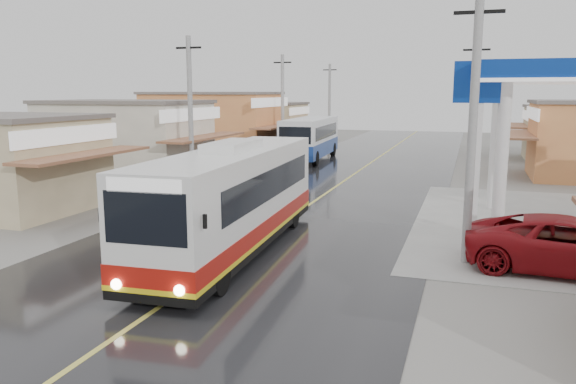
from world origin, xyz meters
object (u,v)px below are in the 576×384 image
(jeepney, at_px, (571,246))
(tyre_stack, at_px, (189,192))
(tricycle_far, at_px, (211,157))
(coach_bus, at_px, (234,199))
(cyclist, at_px, (258,181))
(second_bus, at_px, (310,138))
(tricycle_near, at_px, (209,166))

(jeepney, relative_size, tyre_stack, 7.43)
(tricycle_far, bearing_deg, coach_bus, -67.82)
(jeepney, bearing_deg, tricycle_far, 55.19)
(cyclist, height_order, tyre_stack, cyclist)
(tricycle_far, bearing_deg, tyre_stack, -77.25)
(second_bus, relative_size, cyclist, 4.45)
(coach_bus, height_order, cyclist, coach_bus)
(coach_bus, bearing_deg, cyclist, 103.60)
(coach_bus, relative_size, cyclist, 5.32)
(second_bus, xyz_separation_m, tyre_stack, (-1.59, -16.56, -1.52))
(jeepney, relative_size, cyclist, 2.66)
(coach_bus, height_order, jeepney, coach_bus)
(tyre_stack, bearing_deg, cyclist, 23.19)
(tricycle_far, xyz_separation_m, tyre_stack, (2.85, -8.43, -0.75))
(cyclist, bearing_deg, tricycle_far, 132.72)
(coach_bus, height_order, tricycle_near, coach_bus)
(cyclist, bearing_deg, tricycle_near, 144.51)
(tricycle_far, relative_size, tyre_stack, 2.79)
(second_bus, distance_m, tricycle_far, 9.30)
(jeepney, relative_size, tricycle_far, 2.66)
(jeepney, bearing_deg, cyclist, 60.96)
(second_bus, xyz_separation_m, tricycle_far, (-4.44, -8.13, -0.76))
(jeepney, bearing_deg, second_bus, 36.31)
(second_bus, xyz_separation_m, cyclist, (1.59, -15.20, -1.00))
(second_bus, bearing_deg, coach_bus, -82.89)
(cyclist, distance_m, tyre_stack, 3.50)
(second_bus, distance_m, tyre_stack, 16.71)
(coach_bus, height_order, tricycle_far, coach_bus)
(second_bus, height_order, tricycle_far, second_bus)
(tricycle_near, bearing_deg, coach_bus, -68.05)
(coach_bus, bearing_deg, jeepney, 1.93)
(cyclist, bearing_deg, tyre_stack, -154.58)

